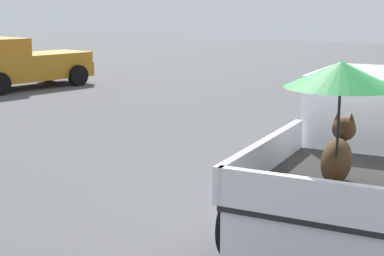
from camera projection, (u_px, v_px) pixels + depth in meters
ground_plane at (356, 221)px, 7.89m from camera, size 80.00×80.00×0.00m
pickup_truck_main at (367, 146)px, 8.05m from camera, size 5.15×2.48×2.29m
pickup_truck_far at (19, 64)px, 20.51m from camera, size 5.06×2.90×1.80m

